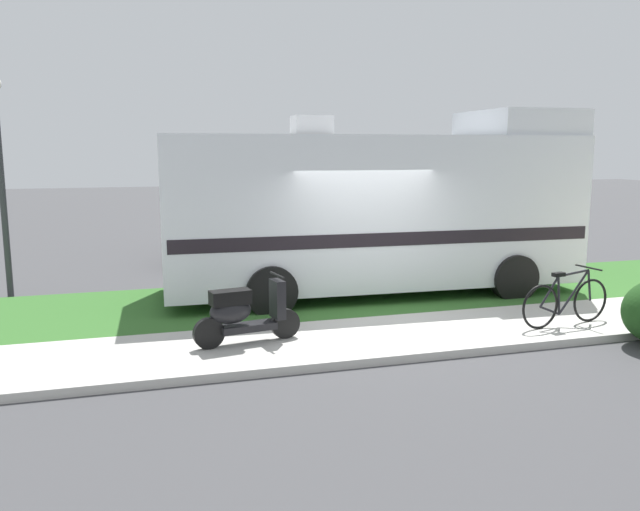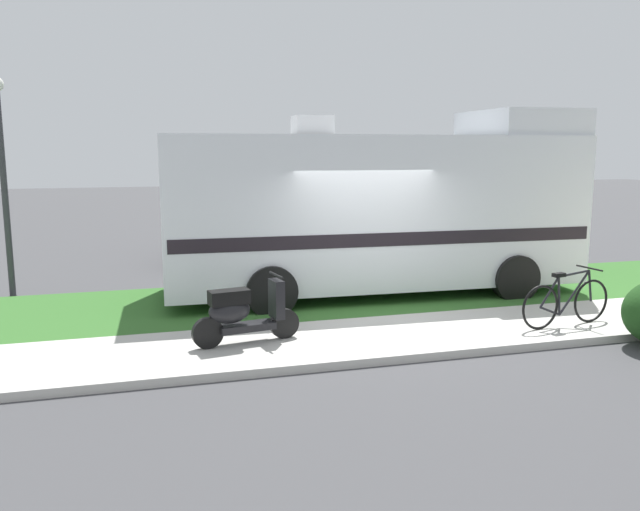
# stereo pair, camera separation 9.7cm
# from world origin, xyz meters

# --- Properties ---
(ground_plane) EXTENTS (80.00, 80.00, 0.00)m
(ground_plane) POSITION_xyz_m (0.00, 0.00, 0.00)
(ground_plane) COLOR #424244
(sidewalk) EXTENTS (24.00, 2.00, 0.12)m
(sidewalk) POSITION_xyz_m (0.00, -1.20, 0.06)
(sidewalk) COLOR beige
(sidewalk) RESTS_ON ground
(grass_strip) EXTENTS (24.00, 3.40, 0.08)m
(grass_strip) POSITION_xyz_m (0.00, 1.50, 0.04)
(grass_strip) COLOR #336628
(grass_strip) RESTS_ON ground
(motorhome_rv) EXTENTS (8.05, 2.78, 3.60)m
(motorhome_rv) POSITION_xyz_m (0.69, 1.76, 1.71)
(motorhome_rv) COLOR silver
(motorhome_rv) RESTS_ON ground
(scooter) EXTENTS (1.58, 0.57, 0.97)m
(scooter) POSITION_xyz_m (-2.42, -1.09, 0.58)
(scooter) COLOR black
(scooter) RESTS_ON ground
(bicycle) EXTENTS (1.72, 0.52, 0.90)m
(bicycle) POSITION_xyz_m (2.59, -1.54, 0.51)
(bicycle) COLOR black
(bicycle) RESTS_ON ground
(pickup_truck_near) EXTENTS (5.75, 2.30, 1.86)m
(pickup_truck_near) POSITION_xyz_m (0.70, 5.89, 0.99)
(pickup_truck_near) COLOR #1E2328
(pickup_truck_near) RESTS_ON ground
(pickup_truck_far) EXTENTS (5.50, 2.32, 1.74)m
(pickup_truck_far) POSITION_xyz_m (-0.15, 9.00, 0.94)
(pickup_truck_far) COLOR silver
(pickup_truck_far) RESTS_ON ground
(bottle_spare) EXTENTS (0.07, 0.07, 0.23)m
(bottle_spare) POSITION_xyz_m (4.49, -0.90, 0.22)
(bottle_spare) COLOR brown
(bottle_spare) RESTS_ON ground
(street_lamp_post) EXTENTS (0.28, 0.28, 4.19)m
(street_lamp_post) POSITION_xyz_m (-6.24, 3.60, 2.55)
(street_lamp_post) COLOR #333338
(street_lamp_post) RESTS_ON ground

